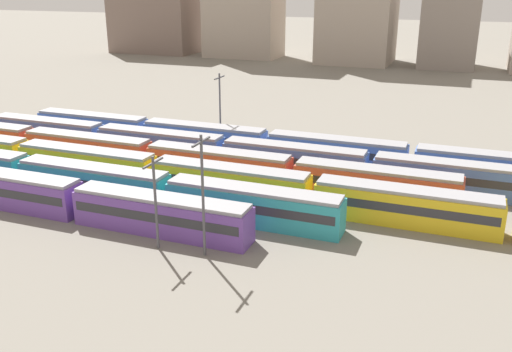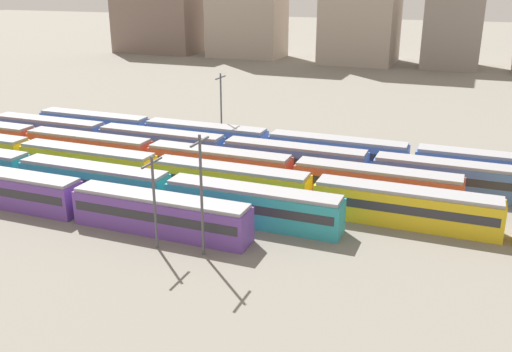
{
  "view_description": "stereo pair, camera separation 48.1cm",
  "coord_description": "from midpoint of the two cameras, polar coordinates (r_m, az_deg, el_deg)",
  "views": [
    {
      "loc": [
        52.12,
        -42.26,
        22.95
      ],
      "look_at": [
        30.9,
        13.0,
        2.04
      ],
      "focal_mm": 39.19,
      "sensor_mm": 36.0,
      "label": 1
    },
    {
      "loc": [
        52.57,
        -42.08,
        22.95
      ],
      "look_at": [
        30.9,
        13.0,
        2.04
      ],
      "focal_mm": 39.19,
      "sensor_mm": 36.0,
      "label": 2
    }
  ],
  "objects": [
    {
      "name": "train_track_1",
      "position": [
        64.06,
        -16.03,
        -0.51
      ],
      "size": [
        55.8,
        3.06,
        3.75
      ],
      "color": "teal",
      "rests_on": "ground_plane"
    },
    {
      "name": "distant_building_3",
      "position": [
        164.67,
        19.56,
        13.62
      ],
      "size": [
        14.7,
        16.73,
        18.53
      ],
      "primitive_type": "cube",
      "color": "gray",
      "rests_on": "ground_plane"
    },
    {
      "name": "distant_building_0",
      "position": [
        191.51,
        -9.98,
        16.81
      ],
      "size": [
        27.39,
        14.64,
        30.05
      ],
      "primitive_type": "cube",
      "color": "#7A665B",
      "rests_on": "ground_plane"
    },
    {
      "name": "train_track_5",
      "position": [
        72.97,
        8.43,
        2.48
      ],
      "size": [
        93.6,
        3.06,
        3.75
      ],
      "color": "#4C70BC",
      "rests_on": "ground_plane"
    },
    {
      "name": "train_track_0",
      "position": [
        65.15,
        -23.93,
        -1.13
      ],
      "size": [
        55.8,
        3.06,
        3.75
      ],
      "color": "#6B429E",
      "rests_on": "ground_plane"
    },
    {
      "name": "catenary_pole_2",
      "position": [
        47.42,
        -5.31,
        -1.52
      ],
      "size": [
        0.24,
        3.2,
        10.97
      ],
      "color": "#4C4C51",
      "rests_on": "ground_plane"
    },
    {
      "name": "train_track_4",
      "position": [
        69.18,
        4.12,
        1.69
      ],
      "size": [
        93.6,
        3.06,
        3.75
      ],
      "color": "#4C70BC",
      "rests_on": "ground_plane"
    },
    {
      "name": "train_track_3",
      "position": [
        71.64,
        -10.51,
        2.04
      ],
      "size": [
        74.7,
        3.06,
        3.75
      ],
      "color": "#BC4C38",
      "rests_on": "ground_plane"
    },
    {
      "name": "train_track_2",
      "position": [
        58.35,
        6.03,
        -1.8
      ],
      "size": [
        112.5,
        3.06,
        3.75
      ],
      "color": "yellow",
      "rests_on": "ground_plane"
    },
    {
      "name": "ground_plane",
      "position": [
        79.44,
        -21.04,
        1.33
      ],
      "size": [
        600.0,
        600.0,
        0.0
      ],
      "primitive_type": "plane",
      "color": "slate"
    },
    {
      "name": "catenary_pole_0",
      "position": [
        49.71,
        -10.08,
        -2.18
      ],
      "size": [
        0.24,
        3.2,
        8.69
      ],
      "color": "#4C4C51",
      "rests_on": "ground_plane"
    },
    {
      "name": "catenary_pole_1",
      "position": [
        80.28,
        -3.41,
        7.1
      ],
      "size": [
        0.24,
        3.2,
        10.54
      ],
      "color": "#4C4C51",
      "rests_on": "ground_plane"
    }
  ]
}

